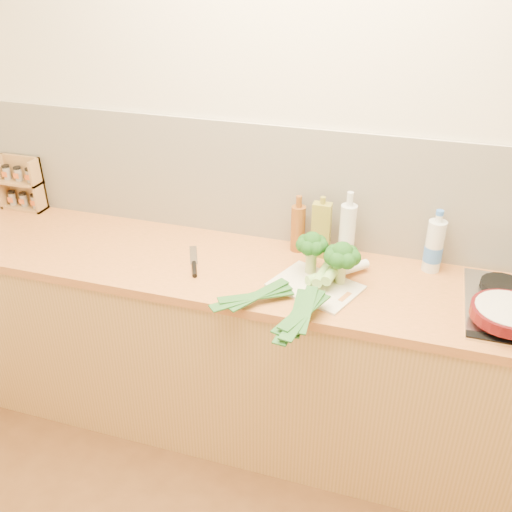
% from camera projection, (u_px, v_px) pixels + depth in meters
% --- Properties ---
extents(room_shell, '(3.50, 3.50, 3.50)m').
position_uv_depth(room_shell, '(301.00, 188.00, 2.51)').
color(room_shell, beige).
rests_on(room_shell, ground).
extents(counter, '(3.20, 0.62, 0.90)m').
position_uv_depth(counter, '(281.00, 356.00, 2.62)').
color(counter, tan).
rests_on(counter, ground).
extents(chopping_board, '(0.40, 0.35, 0.01)m').
position_uv_depth(chopping_board, '(315.00, 286.00, 2.30)').
color(chopping_board, white).
rests_on(chopping_board, counter).
extents(broccoli_left, '(0.13, 0.13, 0.18)m').
position_uv_depth(broccoli_left, '(312.00, 245.00, 2.33)').
color(broccoli_left, '#A4B368').
rests_on(broccoli_left, chopping_board).
extents(broccoli_right, '(0.15, 0.15, 0.18)m').
position_uv_depth(broccoli_right, '(342.00, 256.00, 2.26)').
color(broccoli_right, '#A4B368').
rests_on(broccoli_right, chopping_board).
extents(leek_front, '(0.54, 0.54, 0.04)m').
position_uv_depth(leek_front, '(311.00, 280.00, 2.29)').
color(leek_front, white).
rests_on(leek_front, chopping_board).
extents(leek_mid, '(0.13, 0.70, 0.04)m').
position_uv_depth(leek_mid, '(317.00, 283.00, 2.24)').
color(leek_mid, white).
rests_on(leek_mid, chopping_board).
extents(leek_back, '(0.16, 0.67, 0.04)m').
position_uv_depth(leek_back, '(325.00, 282.00, 2.21)').
color(leek_back, white).
rests_on(leek_back, chopping_board).
extents(chefs_knife, '(0.14, 0.26, 0.02)m').
position_uv_depth(chefs_knife, '(194.00, 266.00, 2.44)').
color(chefs_knife, silver).
rests_on(chefs_knife, counter).
extents(skillet, '(0.39, 0.26, 0.05)m').
position_uv_depth(skillet, '(509.00, 313.00, 2.04)').
color(skillet, '#500D10').
rests_on(skillet, gas_hob).
extents(spice_rack, '(0.23, 0.09, 0.28)m').
position_uv_depth(spice_rack, '(23.00, 186.00, 2.92)').
color(spice_rack, tan).
rests_on(spice_rack, counter).
extents(oil_tin, '(0.08, 0.05, 0.28)m').
position_uv_depth(oil_tin, '(321.00, 230.00, 2.47)').
color(oil_tin, olive).
rests_on(oil_tin, counter).
extents(glass_bottle, '(0.07, 0.07, 0.32)m').
position_uv_depth(glass_bottle, '(347.00, 232.00, 2.44)').
color(glass_bottle, silver).
rests_on(glass_bottle, counter).
extents(amber_bottle, '(0.06, 0.06, 0.26)m').
position_uv_depth(amber_bottle, '(298.00, 228.00, 2.52)').
color(amber_bottle, brown).
rests_on(amber_bottle, counter).
extents(water_bottle, '(0.08, 0.08, 0.26)m').
position_uv_depth(water_bottle, '(434.00, 247.00, 2.37)').
color(water_bottle, silver).
rests_on(water_bottle, counter).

